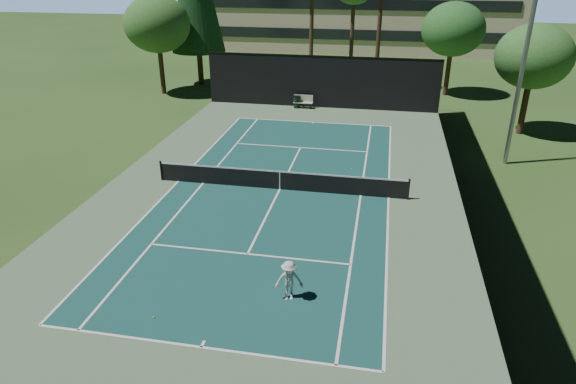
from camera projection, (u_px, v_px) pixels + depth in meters
The scene contains 18 objects.
ground at pixel (280, 189), 26.23m from camera, with size 160.00×160.00×0.00m, color #2C4D1C.
apron_slab at pixel (280, 189), 26.22m from camera, with size 18.00×32.00×0.01m, color #557350.
court_surface at pixel (280, 189), 26.22m from camera, with size 10.97×23.77×0.01m, color #164843.
court_lines at pixel (280, 189), 26.22m from camera, with size 11.07×23.87×0.01m.
tennis_net at pixel (280, 179), 25.99m from camera, with size 12.90×0.10×1.10m.
fence at pixel (280, 152), 25.44m from camera, with size 18.04×32.05×4.03m.
player at pixel (289, 281), 17.54m from camera, with size 0.98×0.56×1.51m, color silver.
tennis_ball_a at pixel (154, 317), 16.89m from camera, with size 0.07×0.07×0.07m, color #CAD630.
tennis_ball_b at pixel (231, 168), 28.77m from camera, with size 0.07×0.07×0.07m, color #C5E634.
tennis_ball_c at pixel (352, 169), 28.71m from camera, with size 0.07×0.07×0.07m, color #E3EF36.
tennis_ball_d at pixel (215, 149), 31.66m from camera, with size 0.06×0.06×0.06m, color #B4D02F.
park_bench at pixel (303, 101), 40.12m from camera, with size 1.50×0.45×1.02m.
trash_bin at pixel (297, 102), 40.18m from camera, with size 0.56×0.56×0.95m.
decid_tree_a at pixel (453, 29), 41.89m from camera, with size 5.12×5.12×7.62m.
decid_tree_b at pixel (534, 57), 32.43m from camera, with size 4.80×4.80×7.14m.
decid_tree_c at pixel (157, 24), 42.26m from camera, with size 5.44×5.44×8.09m.
campus_building at pixel (352, 14), 65.50m from camera, with size 40.50×12.50×8.30m.
light_pole at pixel (526, 49), 26.84m from camera, with size 0.90×0.25×12.22m.
Camera 1 is at (4.88, -23.38, 10.84)m, focal length 32.00 mm.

